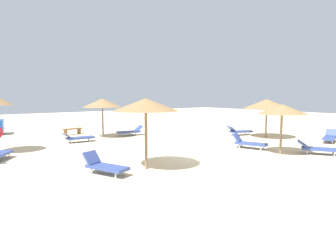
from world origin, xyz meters
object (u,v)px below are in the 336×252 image
lounger_7 (78,138)px  lounger_1 (130,131)px  lounger_4 (330,137)px  lounger_5 (239,131)px  parasol_5 (267,104)px  lounger_2 (104,166)px  lounger_0 (317,148)px  parasol_0 (282,109)px  lounger_6 (249,143)px  bench_0 (72,130)px  parasol_1 (102,103)px  parasol_2 (146,105)px

lounger_7 → lounger_1: bearing=9.3°
lounger_4 → lounger_5: bearing=110.4°
parasol_5 → lounger_2: (-12.92, -1.71, -2.04)m
lounger_2 → lounger_0: bearing=-17.3°
lounger_2 → lounger_4: size_ratio=0.99×
parasol_5 → parasol_0: bearing=-139.3°
parasol_5 → lounger_5: parasol_5 is taller
lounger_6 → lounger_0: bearing=-65.5°
bench_0 → lounger_5: bearing=-38.8°
lounger_1 → parasol_1: bearing=169.2°
parasol_5 → parasol_1: bearing=141.3°
parasol_2 → lounger_4: 13.14m
lounger_1 → lounger_7: 4.23m
lounger_7 → parasol_2: bearing=-91.0°
parasol_2 → lounger_5: parasol_2 is taller
lounger_0 → lounger_1: lounger_1 is taller
parasol_5 → bench_0: 14.27m
lounger_5 → parasol_0: bearing=-124.5°
parasol_2 → lounger_4: size_ratio=1.45×
lounger_0 → lounger_2: size_ratio=1.01×
parasol_1 → lounger_5: size_ratio=1.37×
lounger_5 → parasol_5: bearing=-77.4°
parasol_1 → lounger_1: parasol_1 is taller
parasol_0 → lounger_6: 2.77m
parasol_2 → lounger_6: size_ratio=1.46×
lounger_6 → bench_0: lounger_6 is taller
lounger_1 → lounger_6: (2.66, -8.53, 0.01)m
parasol_2 → lounger_5: 11.74m
lounger_7 → parasol_5: bearing=-28.7°
parasol_5 → lounger_1: size_ratio=1.61×
lounger_0 → lounger_7: size_ratio=1.01×
lounger_2 → parasol_2: bearing=-10.5°
parasol_0 → lounger_0: size_ratio=1.28×
parasol_0 → parasol_5: 5.73m
lounger_5 → lounger_6: bearing=-135.9°
lounger_4 → parasol_5: bearing=114.4°
lounger_2 → parasol_1: bearing=65.7°
lounger_5 → parasol_2: bearing=-159.8°
parasol_0 → lounger_2: bearing=166.7°
parasol_2 → parasol_5: 11.43m
lounger_0 → lounger_7: (-8.24, 10.93, -0.00)m
parasol_0 → parasol_1: bearing=112.8°
lounger_1 → lounger_0: bearing=-70.7°
bench_0 → parasol_5: bearing=-43.8°
bench_0 → parasol_2: bearing=-95.1°
lounger_2 → lounger_4: bearing=-7.2°
parasol_2 → lounger_7: 8.41m
parasol_5 → lounger_4: parasol_5 is taller
lounger_4 → lounger_7: bearing=142.9°
parasol_1 → parasol_2: parasol_2 is taller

